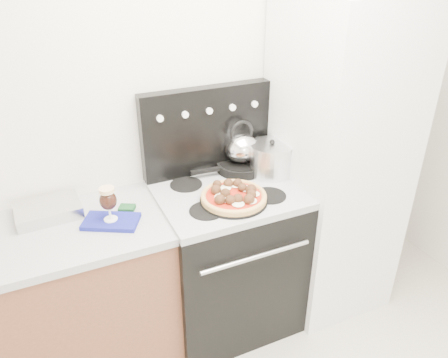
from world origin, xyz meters
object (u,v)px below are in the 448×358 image
oven_mitt (111,221)px  pizza_pan (234,200)px  stove_body (227,260)px  skillet (241,166)px  beer_glass (109,204)px  tea_kettle (241,145)px  fridge (335,164)px  stock_pot (271,160)px  pizza (234,195)px  base_cabinet (28,316)px

oven_mitt → pizza_pan: size_ratio=0.74×
stove_body → skillet: bearing=46.4°
beer_glass → skillet: size_ratio=0.62×
pizza_pan → tea_kettle: bearing=57.5°
fridge → oven_mitt: size_ratio=7.22×
tea_kettle → stock_pot: bearing=-56.7°
fridge → beer_glass: (-1.34, -0.00, 0.06)m
pizza → stove_body: bearing=82.3°
fridge → skillet: 0.56m
tea_kettle → beer_glass: bearing=179.7°
beer_glass → pizza_pan: (0.62, -0.09, -0.09)m
oven_mitt → pizza: (0.62, -0.09, 0.04)m
stove_body → skillet: skillet is taller
oven_mitt → beer_glass: beer_glass is taller
pizza_pan → skillet: size_ratio=1.24×
beer_glass → pizza: 0.63m
beer_glass → tea_kettle: bearing=15.0°
stove_body → pizza_pan: 0.50m
fridge → oven_mitt: 1.34m
skillet → stock_pot: size_ratio=1.17×
pizza → fridge: bearing=7.5°
pizza_pan → skillet: skillet is taller
stove_body → oven_mitt: size_ratio=3.34×
beer_glass → stock_pot: bearing=6.1°
pizza_pan → stove_body: bearing=82.3°
stove_body → beer_glass: (-0.64, -0.03, 0.57)m
stove_body → tea_kettle: size_ratio=4.09×
pizza → base_cabinet: bearing=172.4°
fridge → stock_pot: bearing=165.9°
pizza_pan → pizza: bearing=0.0°
stove_body → beer_glass: bearing=-177.4°
oven_mitt → beer_glass: (0.00, 0.00, 0.10)m
fridge → skillet: (-0.52, 0.21, -0.00)m
pizza_pan → stock_pot: bearing=30.0°
base_cabinet → pizza_pan: (1.09, -0.14, 0.50)m
stove_body → fridge: (0.70, -0.03, 0.51)m
fridge → pizza: fridge is taller
stock_pot → pizza_pan: bearing=-150.0°
base_cabinet → stove_body: 1.11m
oven_mitt → skillet: (0.82, 0.22, 0.03)m
skillet → tea_kettle: 0.13m
pizza → oven_mitt: bearing=171.7°
fridge → tea_kettle: (-0.52, 0.21, 0.13)m
oven_mitt → skillet: size_ratio=0.92×
base_cabinet → pizza: (1.09, -0.14, 0.53)m
stove_body → base_cabinet: bearing=178.7°
stove_body → pizza_pan: size_ratio=2.48×
skillet → oven_mitt: bearing=-165.0°
pizza → skillet: bearing=57.5°
beer_glass → tea_kettle: tea_kettle is taller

